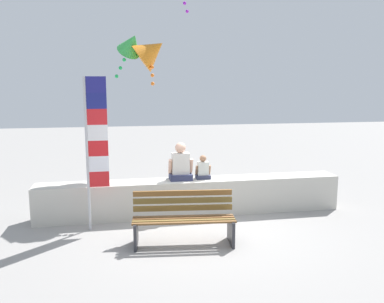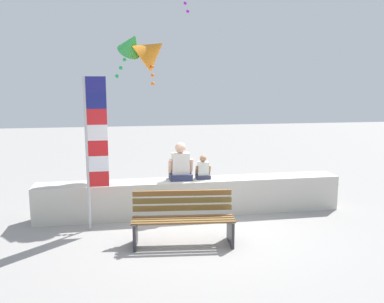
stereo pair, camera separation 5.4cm
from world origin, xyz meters
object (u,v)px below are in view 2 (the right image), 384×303
(person_child, at_px, (203,169))
(kite_orange, at_px, (152,51))
(kite_green, at_px, (132,44))
(park_bench, at_px, (183,219))
(flag_banner, at_px, (94,141))
(person_adult, at_px, (181,165))

(person_child, distance_m, kite_orange, 2.89)
(person_child, relative_size, kite_green, 0.46)
(person_child, relative_size, kite_orange, 0.41)
(park_bench, distance_m, flag_banner, 2.20)
(person_adult, distance_m, flag_banner, 1.94)
(person_adult, distance_m, person_child, 0.49)
(flag_banner, height_order, kite_green, kite_green)
(park_bench, relative_size, person_adult, 2.28)
(park_bench, bearing_deg, person_adult, 82.83)
(person_child, bearing_deg, kite_orange, 132.80)
(person_adult, xyz_separation_m, kite_orange, (-0.48, 1.04, 2.41))
(person_adult, bearing_deg, flag_banner, -160.04)
(kite_orange, relative_size, kite_green, 1.11)
(kite_orange, bearing_deg, kite_green, 171.11)
(park_bench, xyz_separation_m, kite_green, (-0.72, 2.70, 3.20))
(person_adult, relative_size, person_child, 1.56)
(person_child, xyz_separation_m, flag_banner, (-2.20, -0.62, 0.75))
(park_bench, relative_size, kite_orange, 1.47)
(person_child, bearing_deg, person_adult, -179.96)
(person_child, bearing_deg, kite_green, 141.73)
(kite_green, bearing_deg, flag_banner, -114.77)
(park_bench, height_order, flag_banner, flag_banner)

